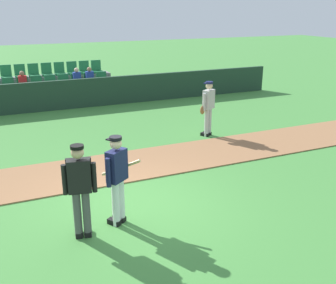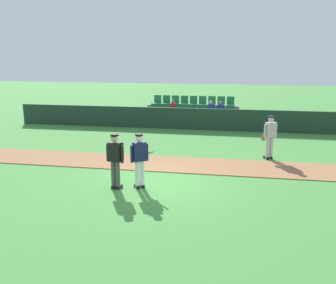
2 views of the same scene
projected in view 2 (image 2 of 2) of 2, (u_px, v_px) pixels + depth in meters
ground_plane at (155, 183)px, 12.38m from camera, size 80.00×80.00×0.00m
infield_dirt_path at (167, 164)px, 14.45m from camera, size 28.00×2.07×0.03m
dugout_fence at (189, 119)px, 20.90m from camera, size 20.00×0.16×1.18m
stadium_bleachers at (192, 116)px, 22.30m from camera, size 5.55×2.10×1.65m
batter_navy_jersey at (140, 159)px, 11.69m from camera, size 0.73×0.70×1.76m
umpire_home_plate at (115, 158)px, 11.64m from camera, size 0.58×0.36×1.76m
runner_grey_jersey at (270, 136)px, 14.92m from camera, size 0.64×0.43×1.76m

